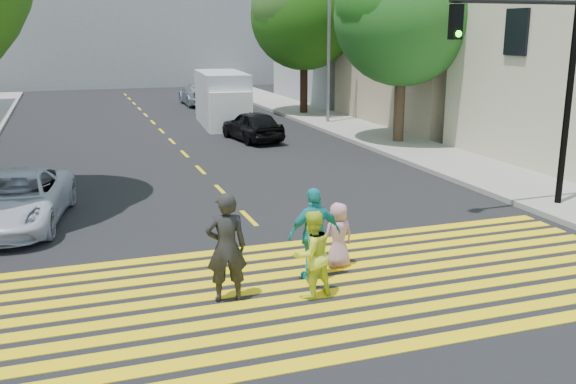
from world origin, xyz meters
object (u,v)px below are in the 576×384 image
pedestrian_woman (312,254)px  dark_car_parked (237,103)px  tree_right_near (405,8)px  silver_car (199,94)px  pedestrian_man (226,247)px  dark_car_near (252,126)px  pedestrian_child (338,235)px  white_van (223,101)px  white_sedan (16,200)px  pedestrian_extra (315,234)px  tree_right_far (305,10)px  traffic_signal (539,70)px

pedestrian_woman → dark_car_parked: 25.61m
tree_right_near → silver_car: tree_right_near is taller
pedestrian_man → dark_car_near: pedestrian_man is taller
pedestrian_woman → dark_car_near: size_ratio=0.42×
pedestrian_child → white_van: white_van is taller
tree_right_near → dark_car_near: size_ratio=2.11×
silver_car → pedestrian_woman: bearing=82.8°
silver_car → dark_car_parked: silver_car is taller
white_sedan → pedestrian_woman: bearing=-40.7°
pedestrian_child → dark_car_near: bearing=-105.8°
dark_car_near → silver_car: 13.70m
pedestrian_extra → white_van: bearing=-100.4°
tree_right_near → pedestrian_woman: tree_right_near is taller
pedestrian_child → pedestrian_extra: bearing=27.2°
dark_car_near → white_van: (-0.13, 4.68, 0.58)m
dark_car_parked → pedestrian_child: bearing=-91.5°
tree_right_far → pedestrian_man: tree_right_far is taller
pedestrian_man → pedestrian_extra: pedestrian_man is taller
tree_right_near → dark_car_parked: size_ratio=2.20×
tree_right_near → white_van: tree_right_near is taller
pedestrian_woman → pedestrian_child: bearing=-145.2°
tree_right_near → pedestrian_child: tree_right_near is taller
pedestrian_woman → dark_car_parked: bearing=-116.5°
pedestrian_extra → white_sedan: bearing=-46.7°
tree_right_far → pedestrian_extra: tree_right_far is taller
pedestrian_man → white_sedan: bearing=-51.9°
pedestrian_woman → traffic_signal: size_ratio=0.28×
pedestrian_extra → pedestrian_man: bearing=11.5°
white_sedan → dark_car_near: 13.09m
pedestrian_child → pedestrian_extra: pedestrian_extra is taller
pedestrian_man → white_sedan: size_ratio=0.42×
pedestrian_extra → dark_car_near: 15.64m
pedestrian_child → silver_car: silver_car is taller
silver_car → traffic_signal: (3.22, -26.52, 2.93)m
white_van → traffic_signal: size_ratio=1.00×
dark_car_near → traffic_signal: traffic_signal is taller
tree_right_far → traffic_signal: bearing=-93.9°
traffic_signal → silver_car: bearing=95.1°
pedestrian_man → tree_right_near: bearing=-122.7°
silver_car → traffic_signal: bearing=97.4°
pedestrian_man → white_sedan: (-3.71, 5.93, -0.32)m
pedestrian_child → dark_car_parked: bearing=-106.2°
silver_car → white_van: size_ratio=0.85×
pedestrian_man → white_van: 20.98m
pedestrian_man → pedestrian_child: 2.63m
pedestrian_child → dark_car_parked: 24.22m
white_sedan → dark_car_parked: bearing=71.1°
dark_car_parked → silver_car: bearing=112.9°
pedestrian_man → dark_car_parked: size_ratio=0.53×
white_sedan → silver_car: silver_car is taller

